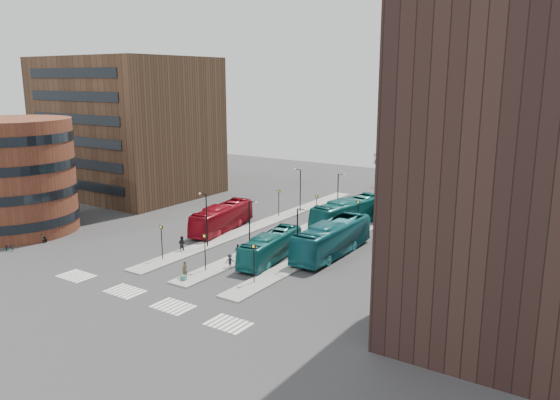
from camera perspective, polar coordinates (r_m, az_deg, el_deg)
The scene contains 23 objects.
ground at distance 48.85m, azimuth -18.73°, elevation -10.73°, with size 160.00×160.00×0.00m, color #2D2D30.
island_left at distance 72.03m, azimuth -1.64°, elevation -2.44°, with size 2.50×45.00×0.15m, color gray.
island_mid at distance 68.85m, azimuth 2.44°, elevation -3.16°, with size 2.50×45.00×0.15m, color gray.
island_right at distance 66.06m, azimuth 6.90°, elevation -3.93°, with size 2.50×45.00×0.15m, color gray.
suitcase at distance 52.81m, azimuth -10.04°, elevation -8.09°, with size 0.48×0.38×0.60m, color #1B2496.
red_bus at distance 69.01m, azimuth -6.07°, elevation -1.84°, with size 2.74×11.73×3.27m, color maroon.
teal_bus_a at distance 57.46m, azimuth -0.99°, elevation -4.93°, with size 2.46×10.52×2.93m, color #135F61.
teal_bus_b at distance 70.87m, azimuth 7.20°, elevation -1.33°, with size 3.06×13.08×3.64m, color #146464.
teal_bus_c at distance 59.47m, azimuth 5.48°, elevation -4.00°, with size 3.10×13.23×3.69m, color #15626C.
teal_bus_d at distance 77.86m, azimuth 12.98°, elevation -0.27°, with size 3.08×13.18×3.67m, color #115957.
traveller at distance 53.44m, azimuth -9.90°, elevation -7.17°, with size 0.64×0.42×1.76m, color #4B492D.
commuter_a at distance 61.49m, azimuth -10.23°, elevation -4.52°, with size 0.86×0.67×1.77m, color black.
commuter_b at distance 58.72m, azimuth -4.43°, elevation -5.32°, with size 0.88×0.36×1.49m, color black.
commuter_c at distance 55.60m, azimuth -5.26°, elevation -6.37°, with size 0.97×0.56×1.51m, color black.
bicycle_near at distance 67.93m, azimuth -26.51°, elevation -4.45°, with size 0.54×1.54×0.81m, color gray.
bicycle_mid at distance 69.72m, azimuth -23.85°, elevation -3.66°, with size 0.51×1.80×1.08m, color gray.
bicycle_far at distance 69.85m, azimuth -23.69°, elevation -3.71°, with size 0.58×1.66×0.87m, color gray.
crosswalk_stripes at distance 49.91m, azimuth -13.81°, elevation -9.89°, with size 22.35×2.40×0.01m.
round_building at distance 74.99m, azimuth -26.24°, elevation 2.26°, with size 15.16×15.16×14.00m.
office_block at distance 93.19m, azimuth -15.56°, elevation 7.39°, with size 25.00×20.12×22.00m.
sign_poles at distance 62.78m, azimuth -1.19°, elevation -2.51°, with size 12.45×22.12×3.65m.
lamp_posts at distance 65.99m, azimuth 2.03°, elevation -0.71°, with size 14.04×20.24×6.12m.
bare_trees at distance 96.79m, azimuth 12.93°, elevation 2.77°, with size 10.97×8.14×5.90m.
Camera 1 is at (36.35, -26.63, 18.85)m, focal length 35.00 mm.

